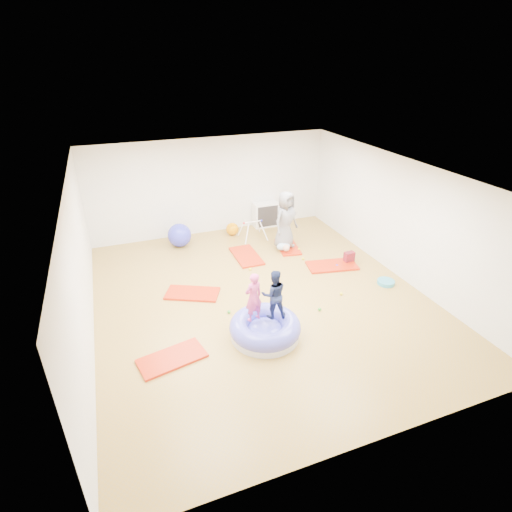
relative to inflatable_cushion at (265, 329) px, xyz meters
name	(u,v)px	position (x,y,z in m)	size (l,w,h in m)	color
room	(261,241)	(0.41, 1.28, 1.23)	(7.01, 8.01, 2.81)	olive
gym_mat_front_left	(172,358)	(-1.80, -0.03, -0.14)	(1.17, 0.59, 0.05)	red
gym_mat_mid_left	(192,293)	(-0.99, 1.95, -0.14)	(1.18, 0.59, 0.05)	red
gym_mat_center_back	(246,256)	(0.77, 3.27, -0.14)	(1.23, 0.61, 0.05)	red
gym_mat_right	(332,265)	(2.64, 1.99, -0.14)	(1.25, 0.63, 0.05)	red
gym_mat_rear_right	(288,247)	(2.05, 3.39, -0.15)	(1.06, 0.53, 0.04)	red
inflatable_cushion	(265,329)	(0.00, 0.00, 0.00)	(1.37, 1.37, 0.43)	silver
child_pink	(253,295)	(-0.19, 0.13, 0.73)	(0.36, 0.24, 1.00)	#D9428B
child_navy	(274,292)	(0.21, 0.09, 0.72)	(0.48, 0.38, 0.99)	#1A254E
adult_caregiver	(286,220)	(1.95, 3.38, 0.67)	(0.78, 0.51, 1.59)	slate
infant	(284,247)	(1.83, 3.18, -0.01)	(0.39, 0.39, 0.23)	#A7C3DE
ball_pit_balls	(287,287)	(1.12, 1.43, -0.13)	(3.25, 3.09, 0.07)	green
exercise_ball_blue	(179,235)	(-0.74, 4.57, 0.16)	(0.65, 0.65, 0.65)	#3034CD
exercise_ball_orange	(232,229)	(0.86, 4.78, 0.02)	(0.37, 0.37, 0.37)	orange
infant_play_gym	(253,227)	(1.34, 4.30, 0.20)	(0.72, 0.68, 0.55)	white
cube_shelf	(266,215)	(2.05, 5.07, 0.21)	(0.76, 0.37, 0.76)	white
balance_disc	(386,282)	(3.39, 0.79, -0.12)	(0.40, 0.40, 0.09)	teal
backpack	(349,257)	(3.15, 2.02, -0.02)	(0.26, 0.16, 0.30)	#AE071D
yellow_toy	(267,343)	(-0.06, -0.24, -0.15)	(0.22, 0.22, 0.03)	yellow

